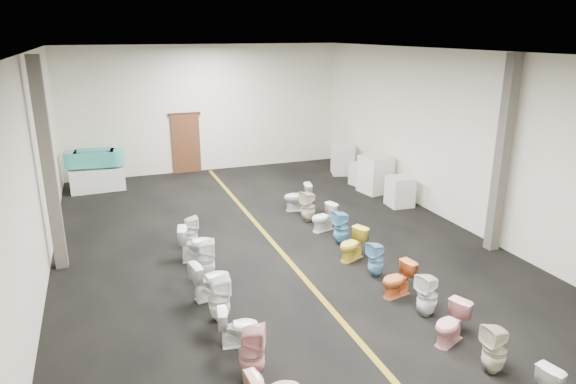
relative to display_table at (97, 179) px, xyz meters
name	(u,v)px	position (x,y,z in m)	size (l,w,h in m)	color
floor	(281,252)	(3.91, -6.73, -0.37)	(16.00, 16.00, 0.00)	black
ceiling	(281,53)	(3.91, -6.73, 4.13)	(16.00, 16.00, 0.00)	black
wall_back	(206,109)	(3.91, 1.27, 1.88)	(10.00, 10.00, 0.00)	silver
wall_left	(30,181)	(-1.09, -6.73, 1.88)	(16.00, 16.00, 0.00)	silver
wall_right	(467,142)	(8.91, -6.73, 1.88)	(16.00, 16.00, 0.00)	silver
aisle_stripe	(281,252)	(3.91, -6.73, -0.37)	(0.12, 15.60, 0.01)	olive
back_door	(186,144)	(3.11, 1.21, 0.68)	(1.00, 0.10, 2.10)	#562D19
door_frame	(184,114)	(3.11, 1.22, 1.75)	(1.15, 0.08, 0.10)	#331C11
column_left	(48,167)	(-0.84, -5.73, 1.88)	(0.25, 0.25, 4.50)	#59544C
column_right	(502,156)	(8.66, -8.23, 1.88)	(0.25, 0.25, 4.50)	#59544C
display_table	(97,179)	(0.00, 0.00, 0.00)	(1.66, 0.83, 0.74)	white
bathtub	(95,158)	(0.00, 0.00, 0.70)	(1.85, 0.80, 0.55)	teal
appliance_crate_a	(400,191)	(8.31, -4.77, 0.07)	(0.68, 0.68, 0.87)	silver
appliance_crate_b	(375,174)	(8.31, -3.32, 0.22)	(0.85, 0.85, 1.17)	silver
appliance_crate_c	(362,174)	(8.31, -2.48, 0.01)	(0.67, 0.67, 0.75)	beige
appliance_crate_d	(343,159)	(8.31, -0.98, 0.17)	(0.75, 0.75, 1.08)	silver
toilet_left_3	(252,352)	(1.98, -10.82, 0.06)	(0.39, 0.40, 0.86)	#D6969A
toilet_left_4	(238,327)	(2.01, -9.95, -0.03)	(0.38, 0.66, 0.67)	white
toilet_left_5	(219,299)	(1.90, -9.11, 0.05)	(0.38, 0.39, 0.85)	white
toilet_left_6	(211,279)	(1.93, -8.25, 0.02)	(0.44, 0.76, 0.78)	white
toilet_left_7	(206,259)	(2.02, -7.36, 0.05)	(0.38, 0.38, 0.83)	white
toilet_left_8	(197,243)	(2.00, -6.47, 0.04)	(0.46, 0.80, 0.82)	white
toilet_left_9	(190,232)	(2.00, -5.68, 0.01)	(0.34, 0.35, 0.76)	white
toilet_right_2	(495,349)	(5.41, -11.97, 0.03)	(0.36, 0.37, 0.80)	beige
toilet_right_3	(451,324)	(5.29, -11.10, -0.02)	(0.39, 0.68, 0.70)	pink
toilet_right_4	(427,295)	(5.43, -10.25, 0.04)	(0.37, 0.38, 0.82)	white
toilet_right_5	(398,280)	(5.33, -9.43, -0.02)	(0.38, 0.67, 0.69)	orange
toilet_right_6	(376,259)	(5.36, -8.55, 0.01)	(0.34, 0.35, 0.76)	#72A7CD
toilet_right_7	(352,244)	(5.28, -7.63, -0.01)	(0.40, 0.70, 0.72)	yellow
toilet_right_8	(341,228)	(5.43, -6.76, 0.05)	(0.38, 0.39, 0.84)	#63ABCE
toilet_right_9	(323,218)	(5.39, -5.80, -0.02)	(0.39, 0.69, 0.70)	white
toilet_right_10	(308,206)	(5.28, -5.06, 0.06)	(0.38, 0.39, 0.86)	beige
toilet_right_11	(298,197)	(5.34, -4.11, 0.03)	(0.44, 0.78, 0.79)	silver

